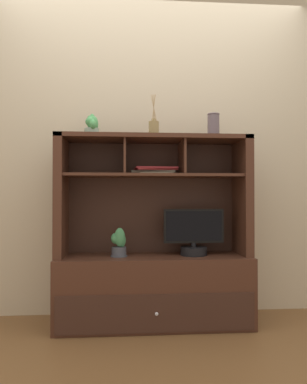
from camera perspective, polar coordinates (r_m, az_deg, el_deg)
The scene contains 9 objects.
floor_plane at distance 2.87m, azimuth -0.00°, elevation -19.52°, with size 6.00×6.00×0.02m, color brown.
back_wall at distance 3.03m, azimuth -0.41°, elevation 8.46°, with size 6.00×0.02×2.80m, color beige.
media_console at distance 2.78m, azimuth -0.01°, elevation -11.38°, with size 1.38×0.51×1.35m.
tv_monitor at distance 2.75m, azimuth 6.13°, elevation -6.60°, with size 0.44×0.19×0.33m.
potted_orchid at distance 2.69m, azimuth -5.32°, elevation -7.80°, with size 0.12×0.13×0.20m.
magazine_stack_left at distance 2.78m, azimuth 0.18°, elevation 3.21°, with size 0.34×0.27×0.05m.
diffuser_bottle at distance 2.75m, azimuth 0.04°, elevation 9.67°, with size 0.07×0.07×0.30m.
potted_succulent at distance 2.78m, azimuth -9.36°, elevation 9.84°, with size 0.12×0.13×0.17m.
ceramic_vase at distance 2.86m, azimuth 9.10°, elevation 9.94°, with size 0.09×0.09×0.18m.
Camera 1 is at (-0.22, -2.71, 0.91)m, focal length 35.07 mm.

